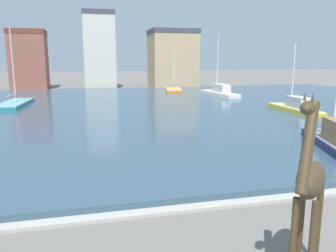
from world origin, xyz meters
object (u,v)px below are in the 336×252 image
giraffe_statue (309,185)px  sailboat_yellow (291,108)px  sailboat_teal (17,104)px  sailboat_navy (333,141)px  sailboat_white (217,93)px  sailboat_orange (173,91)px

giraffe_statue → sailboat_yellow: size_ratio=0.55×
sailboat_teal → sailboat_navy: sailboat_navy is taller
sailboat_white → sailboat_teal: 25.31m
sailboat_orange → sailboat_yellow: bearing=-75.7°
giraffe_statue → sailboat_navy: (8.61, 9.45, -1.70)m
sailboat_white → sailboat_navy: 27.97m
giraffe_statue → sailboat_orange: size_ratio=0.60×
giraffe_statue → sailboat_orange: 45.67m
giraffe_statue → sailboat_orange: (8.55, 44.82, -1.98)m
sailboat_yellow → sailboat_white: bearing=96.2°
sailboat_yellow → sailboat_orange: bearing=104.3°
giraffe_statue → sailboat_teal: 35.17m
sailboat_orange → sailboat_white: 8.76m
sailboat_yellow → sailboat_teal: 28.70m
sailboat_navy → sailboat_white: bearing=81.5°
giraffe_statue → sailboat_yellow: (14.36, 22.11, -1.79)m
sailboat_white → sailboat_teal: (-24.96, -4.20, -0.23)m
giraffe_statue → sailboat_navy: size_ratio=0.48×
giraffe_statue → sailboat_white: bearing=71.1°
sailboat_teal → giraffe_statue: bearing=-69.6°
sailboat_white → sailboat_navy: (-4.12, -27.67, 0.04)m
sailboat_orange → sailboat_teal: size_ratio=0.81×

